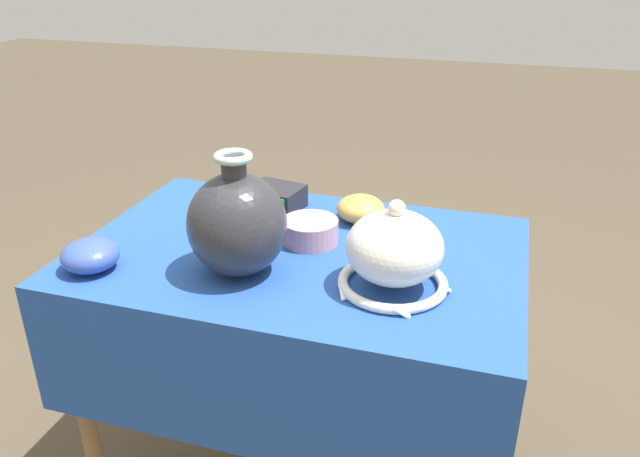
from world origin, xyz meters
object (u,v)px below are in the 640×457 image
object	(u,v)px
vase_dome_bell	(394,253)
bowl_shallow_cobalt	(90,255)
pot_squat_rose	(310,231)
cup_wide_teal	(239,213)
bowl_shallow_ochre	(361,209)
vase_tall_bulbous	(237,223)
mosaic_tile_box	(275,198)

from	to	relation	value
vase_dome_bell	bowl_shallow_cobalt	distance (m)	0.67
pot_squat_rose	cup_wide_teal	bearing A→B (deg)	173.73
bowl_shallow_ochre	bowl_shallow_cobalt	xyz separation A→B (m)	(-0.51, -0.43, 0.00)
vase_dome_bell	cup_wide_teal	world-z (taller)	vase_dome_bell
vase_tall_bulbous	cup_wide_teal	xyz separation A→B (m)	(-0.09, 0.21, -0.08)
vase_dome_bell	mosaic_tile_box	bearing A→B (deg)	140.12
vase_tall_bulbous	bowl_shallow_ochre	world-z (taller)	vase_tall_bulbous
cup_wide_teal	bowl_shallow_ochre	bearing A→B (deg)	25.52
cup_wide_teal	bowl_shallow_cobalt	distance (m)	0.38
vase_dome_bell	cup_wide_teal	bearing A→B (deg)	157.60
vase_dome_bell	bowl_shallow_cobalt	xyz separation A→B (m)	(-0.66, -0.12, -0.05)
vase_tall_bulbous	bowl_shallow_cobalt	xyz separation A→B (m)	(-0.32, -0.09, -0.08)
bowl_shallow_ochre	pot_squat_rose	size ratio (longest dim) A/B	0.92
vase_tall_bulbous	pot_squat_rose	world-z (taller)	vase_tall_bulbous
mosaic_tile_box	bowl_shallow_ochre	size ratio (longest dim) A/B	1.27
bowl_shallow_ochre	bowl_shallow_cobalt	distance (m)	0.67
mosaic_tile_box	vase_tall_bulbous	bearing A→B (deg)	-71.29
vase_dome_bell	mosaic_tile_box	size ratio (longest dim) A/B	1.56
mosaic_tile_box	bowl_shallow_cobalt	bearing A→B (deg)	-110.60
vase_dome_bell	cup_wide_teal	distance (m)	0.47
cup_wide_teal	bowl_shallow_cobalt	bearing A→B (deg)	-127.69
vase_tall_bulbous	bowl_shallow_cobalt	size ratio (longest dim) A/B	2.16
pot_squat_rose	mosaic_tile_box	bearing A→B (deg)	132.48
vase_dome_bell	mosaic_tile_box	world-z (taller)	vase_dome_bell
mosaic_tile_box	cup_wide_teal	size ratio (longest dim) A/B	1.70
mosaic_tile_box	bowl_shallow_ochre	world-z (taller)	bowl_shallow_ochre
mosaic_tile_box	bowl_shallow_ochre	xyz separation A→B (m)	(0.24, -0.01, 0.00)
mosaic_tile_box	pot_squat_rose	distance (m)	0.23
bowl_shallow_cobalt	vase_dome_bell	bearing A→B (deg)	10.35
bowl_shallow_ochre	bowl_shallow_cobalt	world-z (taller)	same
cup_wide_teal	bowl_shallow_cobalt	world-z (taller)	cup_wide_teal
mosaic_tile_box	vase_dome_bell	bearing A→B (deg)	-29.30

